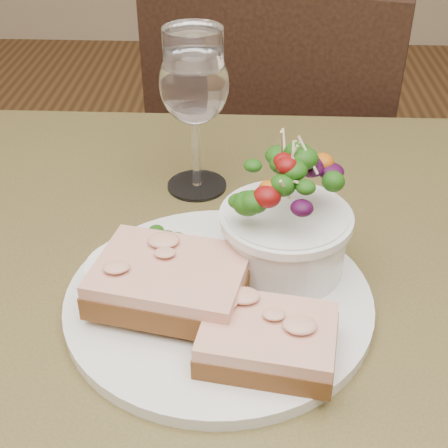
{
  "coord_description": "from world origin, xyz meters",
  "views": [
    {
      "loc": [
        0.0,
        -0.44,
        1.13
      ],
      "look_at": [
        -0.02,
        0.03,
        0.81
      ],
      "focal_mm": 50.0,
      "sensor_mm": 36.0,
      "label": 1
    }
  ],
  "objects_px": {
    "cafe_table": "(242,371)",
    "sandwich_back": "(171,281)",
    "wine_glass": "(194,89)",
    "ramekin": "(132,278)",
    "dinner_plate": "(219,299)",
    "sandwich_front": "(268,339)",
    "salad_bowl": "(286,215)",
    "chair_far": "(278,250)"
  },
  "relations": [
    {
      "from": "cafe_table",
      "to": "sandwich_back",
      "type": "xyz_separation_m",
      "value": [
        -0.06,
        -0.03,
        0.14
      ]
    },
    {
      "from": "sandwich_back",
      "to": "wine_glass",
      "type": "height_order",
      "value": "wine_glass"
    },
    {
      "from": "ramekin",
      "to": "wine_glass",
      "type": "distance_m",
      "value": 0.23
    },
    {
      "from": "dinner_plate",
      "to": "sandwich_front",
      "type": "distance_m",
      "value": 0.08
    },
    {
      "from": "ramekin",
      "to": "salad_bowl",
      "type": "relative_size",
      "value": 0.58
    },
    {
      "from": "ramekin",
      "to": "wine_glass",
      "type": "relative_size",
      "value": 0.42
    },
    {
      "from": "cafe_table",
      "to": "ramekin",
      "type": "height_order",
      "value": "ramekin"
    },
    {
      "from": "cafe_table",
      "to": "chair_far",
      "type": "relative_size",
      "value": 0.89
    },
    {
      "from": "dinner_plate",
      "to": "salad_bowl",
      "type": "distance_m",
      "value": 0.1
    },
    {
      "from": "chair_far",
      "to": "wine_glass",
      "type": "height_order",
      "value": "wine_glass"
    },
    {
      "from": "cafe_table",
      "to": "salad_bowl",
      "type": "relative_size",
      "value": 6.3
    },
    {
      "from": "cafe_table",
      "to": "ramekin",
      "type": "relative_size",
      "value": 10.85
    },
    {
      "from": "ramekin",
      "to": "salad_bowl",
      "type": "bearing_deg",
      "value": 19.56
    },
    {
      "from": "sandwich_back",
      "to": "chair_far",
      "type": "bearing_deg",
      "value": 90.94
    },
    {
      "from": "cafe_table",
      "to": "wine_glass",
      "type": "distance_m",
      "value": 0.3
    },
    {
      "from": "cafe_table",
      "to": "sandwich_back",
      "type": "height_order",
      "value": "sandwich_back"
    },
    {
      "from": "chair_far",
      "to": "sandwich_back",
      "type": "distance_m",
      "value": 0.87
    },
    {
      "from": "cafe_table",
      "to": "sandwich_front",
      "type": "bearing_deg",
      "value": -76.06
    },
    {
      "from": "chair_far",
      "to": "dinner_plate",
      "type": "relative_size",
      "value": 3.24
    },
    {
      "from": "chair_far",
      "to": "sandwich_back",
      "type": "bearing_deg",
      "value": 94.94
    },
    {
      "from": "wine_glass",
      "to": "ramekin",
      "type": "bearing_deg",
      "value": -100.72
    },
    {
      "from": "salad_bowl",
      "to": "dinner_plate",
      "type": "bearing_deg",
      "value": -143.3
    },
    {
      "from": "sandwich_back",
      "to": "wine_glass",
      "type": "xyz_separation_m",
      "value": [
        0.0,
        0.22,
        0.09
      ]
    },
    {
      "from": "sandwich_back",
      "to": "ramekin",
      "type": "relative_size",
      "value": 1.99
    },
    {
      "from": "sandwich_front",
      "to": "ramekin",
      "type": "distance_m",
      "value": 0.14
    },
    {
      "from": "salad_bowl",
      "to": "wine_glass",
      "type": "relative_size",
      "value": 0.73
    },
    {
      "from": "sandwich_front",
      "to": "salad_bowl",
      "type": "height_order",
      "value": "salad_bowl"
    },
    {
      "from": "sandwich_back",
      "to": "dinner_plate",
      "type": "bearing_deg",
      "value": 29.61
    },
    {
      "from": "wine_glass",
      "to": "sandwich_back",
      "type": "bearing_deg",
      "value": -91.09
    },
    {
      "from": "salad_bowl",
      "to": "cafe_table",
      "type": "bearing_deg",
      "value": -139.07
    },
    {
      "from": "dinner_plate",
      "to": "wine_glass",
      "type": "distance_m",
      "value": 0.24
    },
    {
      "from": "chair_far",
      "to": "sandwich_back",
      "type": "relative_size",
      "value": 6.15
    },
    {
      "from": "sandwich_front",
      "to": "sandwich_back",
      "type": "xyz_separation_m",
      "value": [
        -0.08,
        0.06,
        0.01
      ]
    },
    {
      "from": "dinner_plate",
      "to": "wine_glass",
      "type": "bearing_deg",
      "value": 100.1
    },
    {
      "from": "dinner_plate",
      "to": "sandwich_back",
      "type": "height_order",
      "value": "sandwich_back"
    },
    {
      "from": "ramekin",
      "to": "wine_glass",
      "type": "height_order",
      "value": "wine_glass"
    },
    {
      "from": "sandwich_front",
      "to": "salad_bowl",
      "type": "distance_m",
      "value": 0.12
    },
    {
      "from": "chair_far",
      "to": "ramekin",
      "type": "xyz_separation_m",
      "value": [
        -0.17,
        -0.7,
        0.49
      ]
    },
    {
      "from": "sandwich_front",
      "to": "chair_far",
      "type": "bearing_deg",
      "value": 95.34
    },
    {
      "from": "wine_glass",
      "to": "cafe_table",
      "type": "bearing_deg",
      "value": -72.97
    },
    {
      "from": "chair_far",
      "to": "ramekin",
      "type": "bearing_deg",
      "value": 92.01
    },
    {
      "from": "sandwich_back",
      "to": "cafe_table",
      "type": "bearing_deg",
      "value": 33.7
    }
  ]
}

